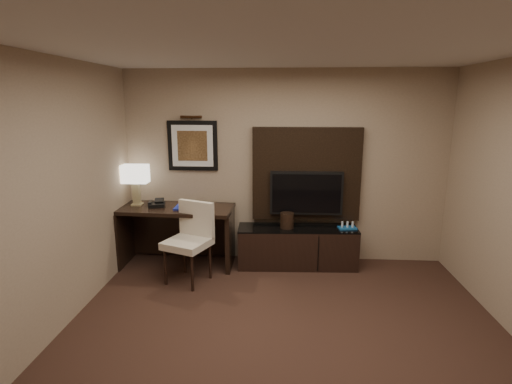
# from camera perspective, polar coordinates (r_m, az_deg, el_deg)

# --- Properties ---
(floor) EXTENTS (4.50, 5.00, 0.01)m
(floor) POSITION_cam_1_polar(r_m,az_deg,el_deg) (3.83, 4.11, -23.63)
(floor) COLOR #321D16
(floor) RESTS_ON ground
(ceiling) EXTENTS (4.50, 5.00, 0.01)m
(ceiling) POSITION_cam_1_polar(r_m,az_deg,el_deg) (3.10, 4.97, 20.78)
(ceiling) COLOR silver
(ceiling) RESTS_ON wall_back
(wall_back) EXTENTS (4.50, 0.01, 2.70)m
(wall_back) POSITION_cam_1_polar(r_m,az_deg,el_deg) (5.65, 4.14, 3.52)
(wall_back) COLOR #9C8469
(wall_back) RESTS_ON floor
(wall_left) EXTENTS (0.01, 5.00, 2.70)m
(wall_left) POSITION_cam_1_polar(r_m,az_deg,el_deg) (3.89, -30.91, -2.70)
(wall_left) COLOR #9C8469
(wall_left) RESTS_ON floor
(desk) EXTENTS (1.60, 0.76, 0.84)m
(desk) POSITION_cam_1_polar(r_m,az_deg,el_deg) (5.73, -11.26, -6.18)
(desk) COLOR black
(desk) RESTS_ON floor
(credenza) EXTENTS (1.65, 0.52, 0.56)m
(credenza) POSITION_cam_1_polar(r_m,az_deg,el_deg) (5.64, 5.91, -7.78)
(credenza) COLOR black
(credenza) RESTS_ON floor
(tv_wall_panel) EXTENTS (1.50, 0.12, 1.30)m
(tv_wall_panel) POSITION_cam_1_polar(r_m,az_deg,el_deg) (5.62, 7.20, 2.56)
(tv_wall_panel) COLOR black
(tv_wall_panel) RESTS_ON wall_back
(tv) EXTENTS (1.00, 0.08, 0.60)m
(tv) POSITION_cam_1_polar(r_m,az_deg,el_deg) (5.57, 7.19, -0.15)
(tv) COLOR black
(tv) RESTS_ON tv_wall_panel
(artwork) EXTENTS (0.70, 0.04, 0.70)m
(artwork) POSITION_cam_1_polar(r_m,az_deg,el_deg) (5.72, -9.02, 6.55)
(artwork) COLOR black
(artwork) RESTS_ON wall_back
(picture_light) EXTENTS (0.04, 0.04, 0.30)m
(picture_light) POSITION_cam_1_polar(r_m,az_deg,el_deg) (5.66, -9.25, 10.53)
(picture_light) COLOR #3D2513
(picture_light) RESTS_ON wall_back
(desk_chair) EXTENTS (0.69, 0.73, 1.05)m
(desk_chair) POSITION_cam_1_polar(r_m,az_deg,el_deg) (5.13, -9.79, -7.14)
(desk_chair) COLOR beige
(desk_chair) RESTS_ON floor
(table_lamp) EXTENTS (0.42, 0.30, 0.62)m
(table_lamp) POSITION_cam_1_polar(r_m,az_deg,el_deg) (5.78, -16.79, 1.20)
(table_lamp) COLOR tan
(table_lamp) RESTS_ON desk
(desk_phone) EXTENTS (0.25, 0.24, 0.11)m
(desk_phone) POSITION_cam_1_polar(r_m,az_deg,el_deg) (5.67, -14.00, -1.52)
(desk_phone) COLOR black
(desk_phone) RESTS_ON desk
(blue_folder) EXTENTS (0.26, 0.34, 0.02)m
(blue_folder) POSITION_cam_1_polar(r_m,az_deg,el_deg) (5.56, -10.11, -2.08)
(blue_folder) COLOR navy
(blue_folder) RESTS_ON desk
(book) EXTENTS (0.17, 0.06, 0.22)m
(book) POSITION_cam_1_polar(r_m,az_deg,el_deg) (5.53, -10.34, -1.11)
(book) COLOR #B5A18E
(book) RESTS_ON desk
(ice_bucket) EXTENTS (0.20, 0.20, 0.21)m
(ice_bucket) POSITION_cam_1_polar(r_m,az_deg,el_deg) (5.49, 4.44, -4.07)
(ice_bucket) COLOR black
(ice_bucket) RESTS_ON credenza
(minibar_tray) EXTENTS (0.26, 0.18, 0.09)m
(minibar_tray) POSITION_cam_1_polar(r_m,az_deg,el_deg) (5.60, 12.91, -4.69)
(minibar_tray) COLOR #165593
(minibar_tray) RESTS_ON credenza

